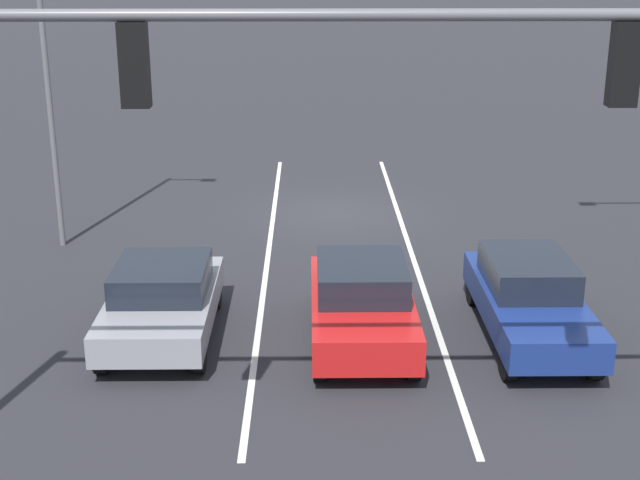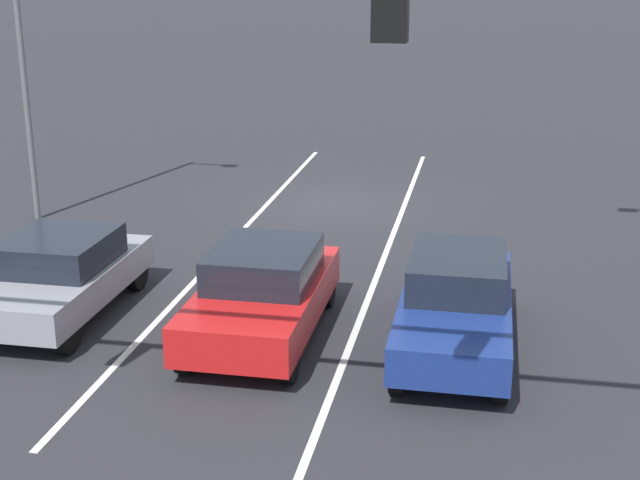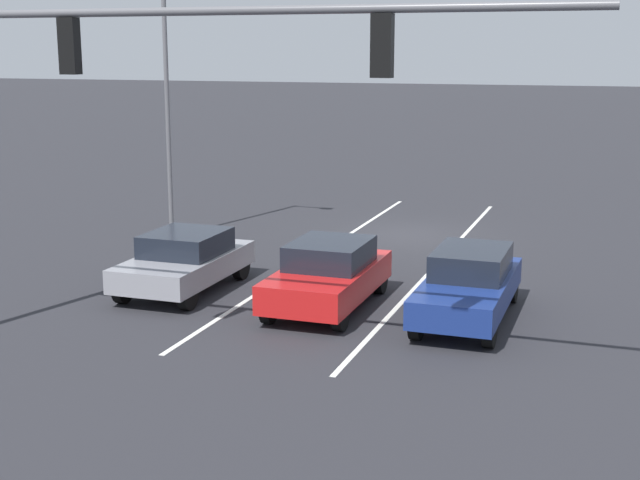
{
  "view_description": "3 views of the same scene",
  "coord_description": "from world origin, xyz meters",
  "px_view_note": "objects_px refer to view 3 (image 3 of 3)",
  "views": [
    {
      "loc": [
        0.73,
        23.63,
        7.07
      ],
      "look_at": [
        0.52,
        6.75,
        1.45
      ],
      "focal_mm": 50.0,
      "sensor_mm": 36.0,
      "label": 1
    },
    {
      "loc": [
        -3.77,
        21.62,
        6.04
      ],
      "look_at": [
        -1.25,
        8.66,
        1.82
      ],
      "focal_mm": 50.0,
      "sensor_mm": 36.0,
      "label": 2
    },
    {
      "loc": [
        -6.47,
        26.77,
        5.74
      ],
      "look_at": [
        0.45,
        6.98,
        1.22
      ],
      "focal_mm": 50.0,
      "sensor_mm": 36.0,
      "label": 3
    }
  ],
  "objects_px": {
    "street_lamp_right_shoulder": "(170,65)",
    "car_red_midlane_front": "(328,274)",
    "car_gray_rightlane_front": "(185,260)",
    "traffic_signal_gantry": "(81,90)",
    "car_navy_leftlane_front": "(469,284)"
  },
  "relations": [
    {
      "from": "street_lamp_right_shoulder",
      "to": "car_red_midlane_front",
      "type": "bearing_deg",
      "value": 140.76
    },
    {
      "from": "car_gray_rightlane_front",
      "to": "car_red_midlane_front",
      "type": "height_order",
      "value": "car_red_midlane_front"
    },
    {
      "from": "traffic_signal_gantry",
      "to": "car_gray_rightlane_front",
      "type": "bearing_deg",
      "value": -79.64
    },
    {
      "from": "car_red_midlane_front",
      "to": "street_lamp_right_shoulder",
      "type": "distance_m",
      "value": 10.01
    },
    {
      "from": "traffic_signal_gantry",
      "to": "street_lamp_right_shoulder",
      "type": "xyz_separation_m",
      "value": [
        4.18,
        -10.81,
        0.22
      ]
    },
    {
      "from": "car_navy_leftlane_front",
      "to": "car_red_midlane_front",
      "type": "distance_m",
      "value": 3.15
    },
    {
      "from": "car_navy_leftlane_front",
      "to": "car_gray_rightlane_front",
      "type": "bearing_deg",
      "value": -0.43
    },
    {
      "from": "car_gray_rightlane_front",
      "to": "car_navy_leftlane_front",
      "type": "relative_size",
      "value": 0.89
    },
    {
      "from": "car_gray_rightlane_front",
      "to": "car_navy_leftlane_front",
      "type": "bearing_deg",
      "value": 179.57
    },
    {
      "from": "car_red_midlane_front",
      "to": "street_lamp_right_shoulder",
      "type": "bearing_deg",
      "value": -39.24
    },
    {
      "from": "car_navy_leftlane_front",
      "to": "car_red_midlane_front",
      "type": "bearing_deg",
      "value": 2.9
    },
    {
      "from": "car_red_midlane_front",
      "to": "traffic_signal_gantry",
      "type": "relative_size",
      "value": 0.33
    },
    {
      "from": "car_navy_leftlane_front",
      "to": "car_red_midlane_front",
      "type": "height_order",
      "value": "same"
    },
    {
      "from": "car_gray_rightlane_front",
      "to": "car_red_midlane_front",
      "type": "bearing_deg",
      "value": 176.76
    },
    {
      "from": "car_gray_rightlane_front",
      "to": "traffic_signal_gantry",
      "type": "height_order",
      "value": "traffic_signal_gantry"
    }
  ]
}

